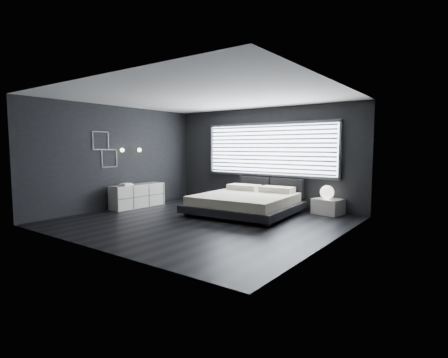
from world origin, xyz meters
The scene contains 12 objects.
room centered at (0.00, 0.00, 1.40)m, with size 6.04×6.00×2.80m.
window centered at (0.20, 2.70, 1.61)m, with size 4.14×0.09×1.52m.
headboard centered at (0.33, 2.64, 0.57)m, with size 1.96×0.16×0.52m.
sconce_near centered at (-2.88, 0.05, 1.60)m, with size 0.18×0.11×0.11m.
sconce_far centered at (-2.88, 0.65, 1.60)m, with size 0.18×0.11×0.11m.
wall_art_upper centered at (-2.98, -0.55, 1.85)m, with size 0.01×0.48×0.48m.
wall_art_lower centered at (-2.98, -0.30, 1.38)m, with size 0.01×0.48×0.48m.
bed centered at (0.32, 1.33, 0.30)m, with size 2.61×2.51×0.64m.
nightstand centered at (2.04, 2.50, 0.19)m, with size 0.67×0.56×0.39m, color silver.
orb_lamp centered at (2.02, 2.46, 0.56)m, with size 0.34×0.34×0.34m, color white.
dresser centered at (-2.65, 0.36, 0.32)m, with size 0.51×1.62×0.64m.
book_stack centered at (-2.62, -0.05, 0.67)m, with size 0.26×0.33×0.06m.
Camera 1 is at (5.05, -6.05, 1.69)m, focal length 28.00 mm.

